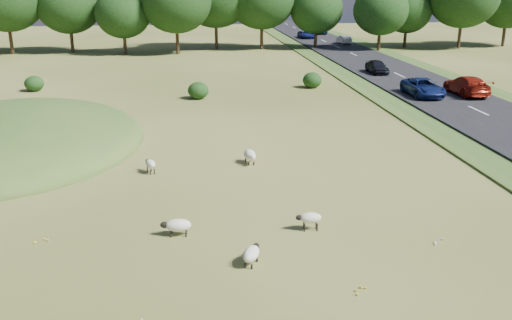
{
  "coord_description": "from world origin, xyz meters",
  "views": [
    {
      "loc": [
        -1.35,
        -22.57,
        9.65
      ],
      "look_at": [
        2.0,
        4.0,
        1.0
      ],
      "focal_mm": 40.0,
      "sensor_mm": 36.0,
      "label": 1
    }
  ],
  "objects_px": {
    "car_5": "(467,85)",
    "car_6": "(423,87)",
    "sheep_3": "(310,218)",
    "car_0": "(377,67)",
    "sheep_1": "(251,253)",
    "car_2": "(319,29)",
    "car_7": "(344,40)",
    "car_1": "(306,34)",
    "sheep_2": "(250,155)",
    "sheep_4": "(150,164)",
    "sheep_0": "(177,225)"
  },
  "relations": [
    {
      "from": "car_5",
      "to": "car_6",
      "type": "distance_m",
      "value": 3.8
    },
    {
      "from": "sheep_3",
      "to": "car_0",
      "type": "distance_m",
      "value": 38.54
    },
    {
      "from": "sheep_1",
      "to": "car_6",
      "type": "distance_m",
      "value": 31.7
    },
    {
      "from": "car_2",
      "to": "car_7",
      "type": "height_order",
      "value": "car_2"
    },
    {
      "from": "sheep_1",
      "to": "car_6",
      "type": "bearing_deg",
      "value": -6.83
    },
    {
      "from": "sheep_3",
      "to": "car_0",
      "type": "height_order",
      "value": "car_0"
    },
    {
      "from": "sheep_1",
      "to": "car_1",
      "type": "relative_size",
      "value": 0.27
    },
    {
      "from": "car_2",
      "to": "car_6",
      "type": "height_order",
      "value": "car_2"
    },
    {
      "from": "car_2",
      "to": "car_6",
      "type": "bearing_deg",
      "value": 85.93
    },
    {
      "from": "sheep_3",
      "to": "sheep_2",
      "type": "bearing_deg",
      "value": -78.64
    },
    {
      "from": "sheep_4",
      "to": "car_7",
      "type": "bearing_deg",
      "value": -47.48
    },
    {
      "from": "sheep_1",
      "to": "car_7",
      "type": "relative_size",
      "value": 0.32
    },
    {
      "from": "car_7",
      "to": "sheep_2",
      "type": "bearing_deg",
      "value": 69.35
    },
    {
      "from": "sheep_0",
      "to": "car_0",
      "type": "height_order",
      "value": "car_0"
    },
    {
      "from": "car_6",
      "to": "car_7",
      "type": "distance_m",
      "value": 37.75
    },
    {
      "from": "sheep_1",
      "to": "sheep_3",
      "type": "height_order",
      "value": "sheep_3"
    },
    {
      "from": "car_1",
      "to": "car_7",
      "type": "bearing_deg",
      "value": -66.67
    },
    {
      "from": "sheep_1",
      "to": "sheep_2",
      "type": "relative_size",
      "value": 0.88
    },
    {
      "from": "car_0",
      "to": "sheep_1",
      "type": "bearing_deg",
      "value": -114.48
    },
    {
      "from": "sheep_0",
      "to": "sheep_1",
      "type": "height_order",
      "value": "sheep_0"
    },
    {
      "from": "sheep_3",
      "to": "car_2",
      "type": "height_order",
      "value": "car_2"
    },
    {
      "from": "sheep_0",
      "to": "car_1",
      "type": "xyz_separation_m",
      "value": [
        19.95,
        70.23,
        0.43
      ]
    },
    {
      "from": "sheep_2",
      "to": "car_7",
      "type": "bearing_deg",
      "value": 149.5
    },
    {
      "from": "sheep_3",
      "to": "car_1",
      "type": "relative_size",
      "value": 0.24
    },
    {
      "from": "sheep_1",
      "to": "car_0",
      "type": "distance_m",
      "value": 41.9
    },
    {
      "from": "sheep_4",
      "to": "car_1",
      "type": "relative_size",
      "value": 0.24
    },
    {
      "from": "sheep_4",
      "to": "car_1",
      "type": "xyz_separation_m",
      "value": [
        21.36,
        62.58,
        0.36
      ]
    },
    {
      "from": "car_1",
      "to": "car_7",
      "type": "xyz_separation_m",
      "value": [
        3.8,
        -8.81,
        0.02
      ]
    },
    {
      "from": "sheep_3",
      "to": "car_0",
      "type": "relative_size",
      "value": 0.27
    },
    {
      "from": "car_1",
      "to": "car_6",
      "type": "relative_size",
      "value": 0.88
    },
    {
      "from": "car_5",
      "to": "car_0",
      "type": "bearing_deg",
      "value": -71.81
    },
    {
      "from": "sheep_4",
      "to": "car_0",
      "type": "distance_m",
      "value": 35.08
    },
    {
      "from": "sheep_2",
      "to": "sheep_0",
      "type": "bearing_deg",
      "value": -33.93
    },
    {
      "from": "car_0",
      "to": "car_7",
      "type": "xyz_separation_m",
      "value": [
        3.8,
        25.95,
        -0.04
      ]
    },
    {
      "from": "sheep_1",
      "to": "sheep_2",
      "type": "bearing_deg",
      "value": 20.06
    },
    {
      "from": "car_0",
      "to": "car_6",
      "type": "height_order",
      "value": "car_6"
    },
    {
      "from": "sheep_1",
      "to": "car_2",
      "type": "bearing_deg",
      "value": 11.55
    },
    {
      "from": "car_1",
      "to": "car_7",
      "type": "height_order",
      "value": "car_7"
    },
    {
      "from": "sheep_3",
      "to": "sheep_4",
      "type": "height_order",
      "value": "sheep_3"
    },
    {
      "from": "car_1",
      "to": "car_6",
      "type": "height_order",
      "value": "car_6"
    },
    {
      "from": "sheep_3",
      "to": "car_2",
      "type": "xyz_separation_m",
      "value": [
        18.53,
        77.41,
        0.49
      ]
    },
    {
      "from": "car_1",
      "to": "car_7",
      "type": "relative_size",
      "value": 1.16
    },
    {
      "from": "sheep_1",
      "to": "sheep_3",
      "type": "distance_m",
      "value": 3.65
    },
    {
      "from": "car_2",
      "to": "car_6",
      "type": "relative_size",
      "value": 1.04
    },
    {
      "from": "sheep_2",
      "to": "car_1",
      "type": "xyz_separation_m",
      "value": [
        16.12,
        61.67,
        0.38
      ]
    },
    {
      "from": "car_5",
      "to": "car_7",
      "type": "relative_size",
      "value": 1.39
    },
    {
      "from": "car_5",
      "to": "car_1",
      "type": "bearing_deg",
      "value": -85.31
    },
    {
      "from": "sheep_4",
      "to": "car_1",
      "type": "bearing_deg",
      "value": -41.25
    },
    {
      "from": "car_0",
      "to": "car_5",
      "type": "bearing_deg",
      "value": -71.81
    },
    {
      "from": "sheep_3",
      "to": "car_7",
      "type": "height_order",
      "value": "car_7"
    }
  ]
}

